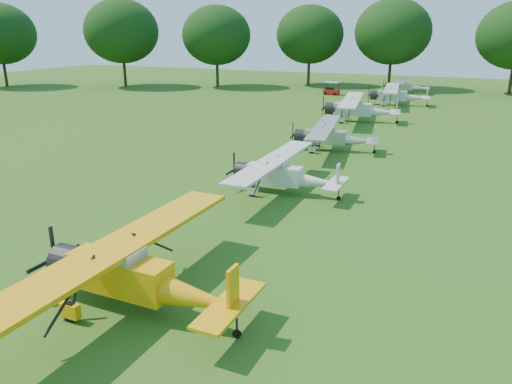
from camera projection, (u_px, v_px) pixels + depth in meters
The scene contains 9 objects.
ground at pixel (236, 207), 25.17m from camera, with size 160.00×160.00×0.00m, color #244E13.
tree_belt at pixel (309, 42), 21.44m from camera, with size 137.36×130.27×14.52m.
aircraft_2 at pixel (133, 272), 15.56m from camera, with size 7.32×11.63×2.30m.
aircraft_3 at pixel (283, 173), 26.97m from camera, with size 6.37×10.11×2.00m.
aircraft_4 at pixel (332, 135), 36.46m from camera, with size 6.38×10.11×1.99m.
aircraft_5 at pixel (358, 108), 47.93m from camera, with size 7.50×11.89×2.33m.
aircraft_6 at pixel (397, 94), 58.28m from camera, with size 7.11×11.29×2.22m.
aircraft_7 at pixel (405, 85), 68.86m from camera, with size 6.27×10.00×1.97m.
golf_cart at pixel (331, 91), 67.88m from camera, with size 2.14×1.48×1.71m.
Camera 1 is at (10.54, -21.23, 8.57)m, focal length 35.00 mm.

